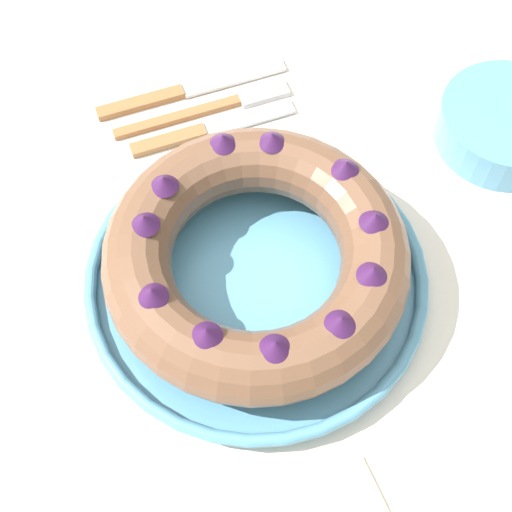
{
  "coord_description": "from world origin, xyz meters",
  "views": [
    {
      "loc": [
        0.28,
        -0.13,
        1.34
      ],
      "look_at": [
        -0.01,
        -0.02,
        0.79
      ],
      "focal_mm": 50.0,
      "sensor_mm": 36.0,
      "label": 1
    }
  ],
  "objects_px": {
    "bundt_cake": "(256,256)",
    "fork": "(215,107)",
    "serving_knife": "(180,92)",
    "side_bowl": "(506,125)",
    "serving_dish": "(256,279)",
    "cake_knife": "(202,131)"
  },
  "relations": [
    {
      "from": "bundt_cake",
      "to": "fork",
      "type": "distance_m",
      "value": 0.23
    },
    {
      "from": "serving_dish",
      "to": "cake_knife",
      "type": "relative_size",
      "value": 1.75
    },
    {
      "from": "bundt_cake",
      "to": "side_bowl",
      "type": "distance_m",
      "value": 0.32
    },
    {
      "from": "serving_knife",
      "to": "side_bowl",
      "type": "distance_m",
      "value": 0.36
    },
    {
      "from": "serving_knife",
      "to": "serving_dish",
      "type": "bearing_deg",
      "value": 3.29
    },
    {
      "from": "fork",
      "to": "serving_knife",
      "type": "distance_m",
      "value": 0.05
    },
    {
      "from": "cake_knife",
      "to": "fork",
      "type": "bearing_deg",
      "value": 137.8
    },
    {
      "from": "bundt_cake",
      "to": "side_bowl",
      "type": "height_order",
      "value": "bundt_cake"
    },
    {
      "from": "serving_dish",
      "to": "side_bowl",
      "type": "xyz_separation_m",
      "value": [
        -0.07,
        0.31,
        0.01
      ]
    },
    {
      "from": "bundt_cake",
      "to": "fork",
      "type": "relative_size",
      "value": 1.38
    },
    {
      "from": "cake_knife",
      "to": "side_bowl",
      "type": "distance_m",
      "value": 0.32
    },
    {
      "from": "bundt_cake",
      "to": "side_bowl",
      "type": "bearing_deg",
      "value": 103.62
    },
    {
      "from": "bundt_cake",
      "to": "fork",
      "type": "height_order",
      "value": "bundt_cake"
    },
    {
      "from": "cake_knife",
      "to": "side_bowl",
      "type": "height_order",
      "value": "side_bowl"
    },
    {
      "from": "serving_dish",
      "to": "serving_knife",
      "type": "xyz_separation_m",
      "value": [
        -0.26,
        0.0,
        -0.01
      ]
    },
    {
      "from": "serving_knife",
      "to": "cake_knife",
      "type": "relative_size",
      "value": 1.19
    },
    {
      "from": "serving_knife",
      "to": "cake_knife",
      "type": "xyz_separation_m",
      "value": [
        0.06,
        0.01,
        0.0
      ]
    },
    {
      "from": "serving_dish",
      "to": "cake_knife",
      "type": "bearing_deg",
      "value": 177.02
    },
    {
      "from": "serving_dish",
      "to": "cake_knife",
      "type": "distance_m",
      "value": 0.19
    },
    {
      "from": "bundt_cake",
      "to": "cake_knife",
      "type": "bearing_deg",
      "value": 177.05
    },
    {
      "from": "serving_dish",
      "to": "bundt_cake",
      "type": "xyz_separation_m",
      "value": [
        0.0,
        0.0,
        0.04
      ]
    },
    {
      "from": "fork",
      "to": "side_bowl",
      "type": "relative_size",
      "value": 1.38
    }
  ]
}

